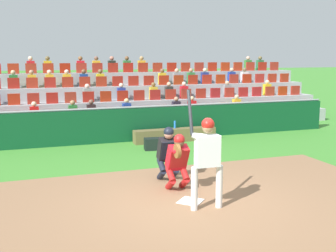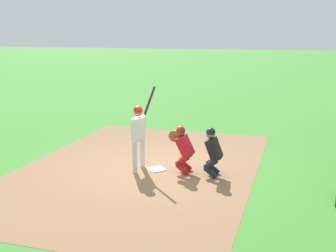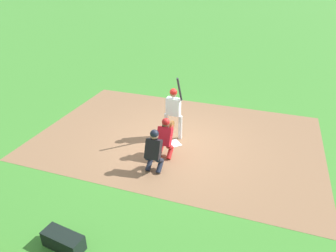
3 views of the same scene
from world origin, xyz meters
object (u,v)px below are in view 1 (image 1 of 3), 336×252
(home_plate_marker, at_px, (190,201))
(equipment_duffel_bag, at_px, (159,144))
(batter_at_plate, at_px, (207,153))
(water_bottle_on_bench, at_px, (175,125))
(home_plate_umpire, at_px, (168,151))
(catcher_crouching, at_px, (178,159))
(dugout_bench, at_px, (175,135))

(home_plate_marker, distance_m, equipment_duffel_bag, 4.76)
(home_plate_marker, relative_size, batter_at_plate, 0.19)
(water_bottle_on_bench, bearing_deg, home_plate_umpire, 68.01)
(catcher_crouching, relative_size, water_bottle_on_bench, 4.99)
(home_plate_marker, distance_m, catcher_crouching, 1.02)
(dugout_bench, bearing_deg, equipment_duffel_bag, 47.84)
(home_plate_umpire, xyz_separation_m, equipment_duffel_bag, (-0.78, -3.14, -0.52))
(catcher_crouching, bearing_deg, dugout_bench, -109.37)
(catcher_crouching, relative_size, home_plate_umpire, 0.98)
(home_plate_umpire, distance_m, dugout_bench, 4.49)
(batter_at_plate, relative_size, dugout_bench, 0.79)
(home_plate_marker, distance_m, water_bottle_on_bench, 6.06)
(batter_at_plate, relative_size, catcher_crouching, 1.77)
(batter_at_plate, xyz_separation_m, water_bottle_on_bench, (-1.62, -6.21, -0.53))
(home_plate_marker, relative_size, water_bottle_on_bench, 1.72)
(home_plate_umpire, height_order, dugout_bench, home_plate_umpire)
(home_plate_marker, bearing_deg, water_bottle_on_bench, -106.97)
(catcher_crouching, distance_m, dugout_bench, 5.26)
(home_plate_marker, xyz_separation_m, home_plate_umpire, (-0.05, -1.54, 0.69))
(home_plate_umpire, height_order, equipment_duffel_bag, home_plate_umpire)
(batter_at_plate, distance_m, home_plate_umpire, 2.02)
(batter_at_plate, xyz_separation_m, equipment_duffel_bag, (-0.69, -5.12, -0.92))
(home_plate_umpire, xyz_separation_m, dugout_bench, (-1.68, -4.14, -0.49))
(equipment_duffel_bag, bearing_deg, batter_at_plate, 89.32)
(batter_at_plate, relative_size, home_plate_umpire, 1.74)
(batter_at_plate, bearing_deg, catcher_crouching, -83.30)
(home_plate_marker, distance_m, home_plate_umpire, 1.69)
(dugout_bench, relative_size, equipment_duffel_bag, 3.22)
(home_plate_marker, xyz_separation_m, water_bottle_on_bench, (-1.76, -5.77, 0.55))
(batter_at_plate, height_order, catcher_crouching, batter_at_plate)
(catcher_crouching, bearing_deg, home_plate_marker, 89.97)
(catcher_crouching, distance_m, water_bottle_on_bench, 5.33)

